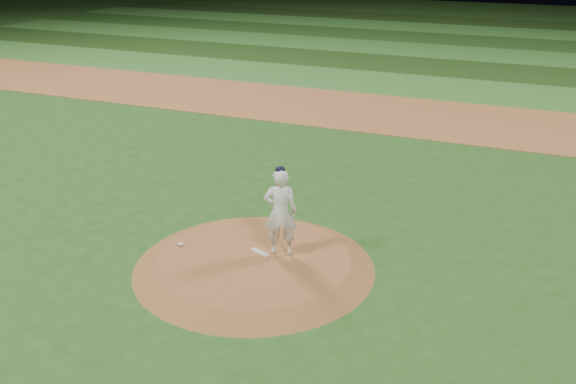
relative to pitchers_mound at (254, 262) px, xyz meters
The scene contains 12 objects.
ground 0.12m from the pitchers_mound, ahead, with size 120.00×120.00×0.00m, color #25511A.
infield_dirt_band 14.00m from the pitchers_mound, 90.00° to the left, with size 70.00×6.00×0.02m, color #9E5C31.
outfield_stripe_0 19.50m from the pitchers_mound, 90.00° to the left, with size 70.00×5.00×0.02m, color #347229.
outfield_stripe_1 24.50m from the pitchers_mound, 90.00° to the left, with size 70.00×5.00×0.02m, color #1D3E14.
outfield_stripe_2 29.50m from the pitchers_mound, 90.00° to the left, with size 70.00×5.00×0.02m, color #326F28.
outfield_stripe_3 34.50m from the pitchers_mound, 90.00° to the left, with size 70.00×5.00×0.02m, color #1E4917.
outfield_stripe_4 39.50m from the pitchers_mound, 90.00° to the left, with size 70.00×5.00×0.02m, color #367B2C.
outfield_stripe_5 44.50m from the pitchers_mound, 90.00° to the left, with size 70.00×5.00×0.02m, color #204115.
pitchers_mound is the anchor object (origin of this frame).
pitching_rubber 0.29m from the pitchers_mound, 84.01° to the left, with size 0.52×0.13×0.03m, color silver.
rosin_bag 1.86m from the pitchers_mound, behind, with size 0.13×0.13×0.07m, color silver.
pitcher_on_mound 1.33m from the pitchers_mound, 41.35° to the left, with size 0.88×0.72×2.13m.
Camera 1 is at (5.69, -11.61, 7.19)m, focal length 40.00 mm.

